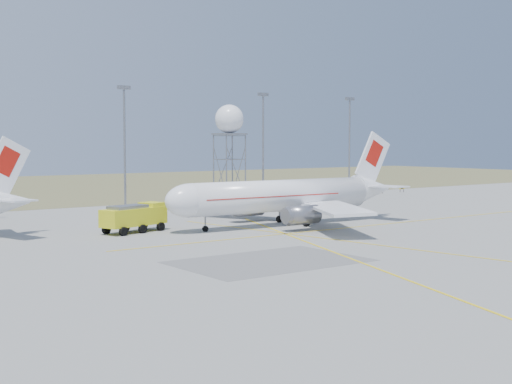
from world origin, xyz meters
TOP-DOWN VIEW (x-y plane):
  - grass_strip at (0.00, 140.00)m, footprint 400.00×120.00m
  - mast_b at (-10.00, 66.00)m, footprint 2.20×0.50m
  - mast_c at (18.00, 66.00)m, footprint 2.20×0.50m
  - mast_d at (40.00, 66.00)m, footprint 2.20×0.50m
  - taxi_sign_near at (55.60, 72.00)m, footprint 1.60×0.17m
  - taxi_sign_far at (62.60, 72.00)m, footprint 1.60×0.17m
  - airliner_main at (-0.10, 37.44)m, footprint 38.44×37.37m
  - radar_tower at (8.21, 62.73)m, footprint 4.95×4.95m
  - fire_truck at (-20.06, 42.82)m, footprint 9.54×5.61m

SIDE VIEW (x-z plane):
  - grass_strip at x=0.00m, z-range 0.00..0.03m
  - taxi_sign_near at x=55.60m, z-range 0.29..1.49m
  - taxi_sign_far at x=62.60m, z-range 0.29..1.49m
  - fire_truck at x=-20.06m, z-range -0.07..3.55m
  - airliner_main at x=-0.10m, z-range -2.53..10.55m
  - radar_tower at x=8.21m, z-range 1.09..19.00m
  - mast_b at x=-10.00m, z-range 1.82..22.32m
  - mast_c at x=18.00m, z-range 1.82..22.32m
  - mast_d at x=40.00m, z-range 1.82..22.32m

